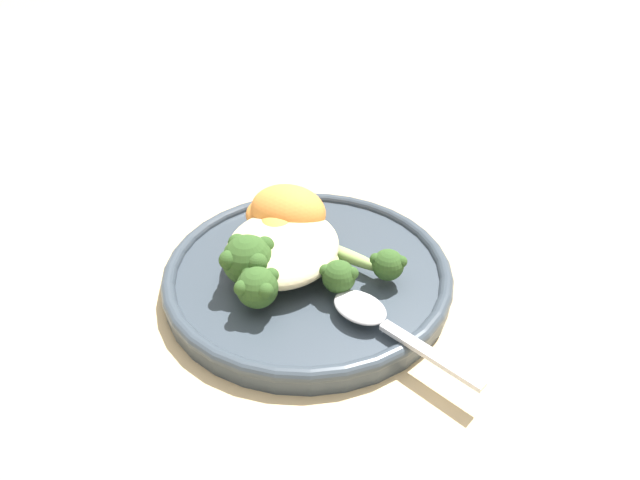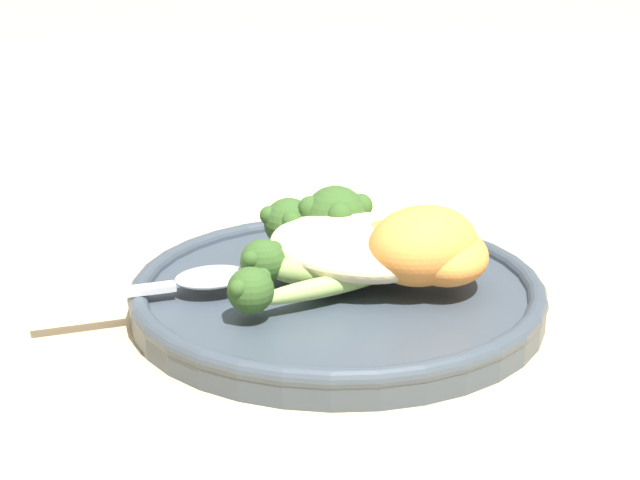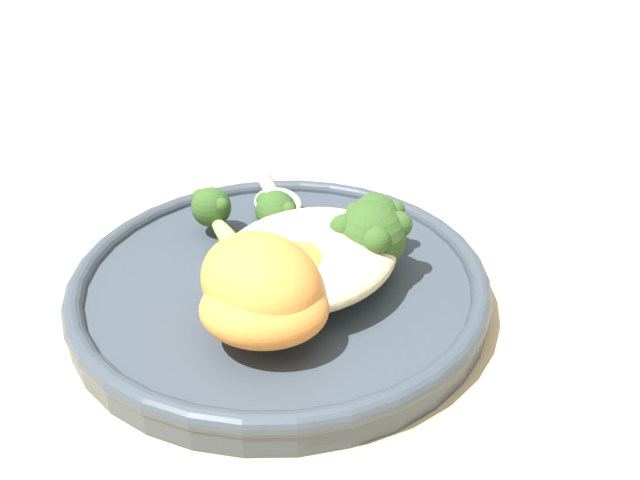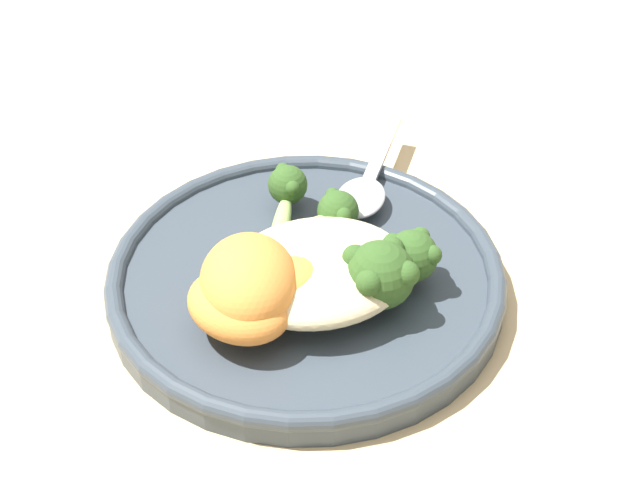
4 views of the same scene
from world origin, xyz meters
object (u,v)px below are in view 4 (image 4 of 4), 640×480
object	(u,v)px
broccoli_stalk_1	(387,257)
sweet_potato_chunk_2	(239,306)
quinoa_mound	(318,271)
plate	(307,284)
broccoli_stalk_3	(284,205)
broccoli_stalk_0	(364,273)
sweet_potato_chunk_0	(296,285)
spoon	(365,188)
broccoli_stalk_2	(318,226)
sweet_potato_chunk_1	(249,282)

from	to	relation	value
broccoli_stalk_1	sweet_potato_chunk_2	bearing A→B (deg)	-147.76
quinoa_mound	sweet_potato_chunk_2	world-z (taller)	sweet_potato_chunk_2
plate	broccoli_stalk_3	bearing A→B (deg)	-92.36
quinoa_mound	broccoli_stalk_0	xyz separation A→B (m)	(-0.02, 0.01, 0.00)
sweet_potato_chunk_0	spoon	xyz separation A→B (m)	(-0.08, -0.09, -0.01)
broccoli_stalk_3	sweet_potato_chunk_2	size ratio (longest dim) A/B	1.60
plate	sweet_potato_chunk_0	xyz separation A→B (m)	(0.02, 0.03, 0.03)
spoon	broccoli_stalk_0	bearing A→B (deg)	-166.25
broccoli_stalk_2	sweet_potato_chunk_2	bearing A→B (deg)	-165.03
broccoli_stalk_3	spoon	size ratio (longest dim) A/B	0.90
sweet_potato_chunk_1	spoon	distance (m)	0.14
plate	broccoli_stalk_1	xyz separation A→B (m)	(-0.04, 0.02, 0.02)
broccoli_stalk_2	sweet_potato_chunk_0	size ratio (longest dim) A/B	1.55
quinoa_mound	broccoli_stalk_2	distance (m)	0.05
spoon	quinoa_mound	bearing A→B (deg)	178.05
sweet_potato_chunk_1	broccoli_stalk_0	bearing A→B (deg)	171.87
quinoa_mound	broccoli_stalk_1	bearing A→B (deg)	179.17
broccoli_stalk_0	broccoli_stalk_3	size ratio (longest dim) A/B	0.84
spoon	sweet_potato_chunk_0	bearing A→B (deg)	174.19
broccoli_stalk_3	sweet_potato_chunk_1	world-z (taller)	sweet_potato_chunk_1
sweet_potato_chunk_0	broccoli_stalk_3	bearing A→B (deg)	-102.33
quinoa_mound	sweet_potato_chunk_1	size ratio (longest dim) A/B	1.57
quinoa_mound	sweet_potato_chunk_0	xyz separation A→B (m)	(0.02, 0.01, 0.00)
broccoli_stalk_0	broccoli_stalk_1	world-z (taller)	broccoli_stalk_0
quinoa_mound	broccoli_stalk_2	bearing A→B (deg)	-108.55
plate	sweet_potato_chunk_0	world-z (taller)	sweet_potato_chunk_0
broccoli_stalk_2	spoon	bearing A→B (deg)	12.56
broccoli_stalk_0	broccoli_stalk_2	world-z (taller)	broccoli_stalk_0
quinoa_mound	sweet_potato_chunk_2	distance (m)	0.05
broccoli_stalk_2	sweet_potato_chunk_1	bearing A→B (deg)	-166.40
broccoli_stalk_1	broccoli_stalk_3	bearing A→B (deg)	143.79
broccoli_stalk_0	broccoli_stalk_3	distance (m)	0.09
plate	sweet_potato_chunk_1	distance (m)	0.06
sweet_potato_chunk_0	sweet_potato_chunk_2	size ratio (longest dim) A/B	0.80
sweet_potato_chunk_0	spoon	size ratio (longest dim) A/B	0.45
sweet_potato_chunk_0	plate	bearing A→B (deg)	-120.36
sweet_potato_chunk_2	broccoli_stalk_3	bearing A→B (deg)	-121.79
broccoli_stalk_0	sweet_potato_chunk_0	distance (m)	0.04
plate	broccoli_stalk_0	xyz separation A→B (m)	(-0.02, 0.03, 0.03)
plate	broccoli_stalk_0	bearing A→B (deg)	127.24
sweet_potato_chunk_0	quinoa_mound	bearing A→B (deg)	-152.87
plate	broccoli_stalk_0	distance (m)	0.05
broccoli_stalk_3	sweet_potato_chunk_2	xyz separation A→B (m)	(0.05, 0.09, 0.01)
broccoli_stalk_3	sweet_potato_chunk_1	distance (m)	0.09
broccoli_stalk_0	spoon	bearing A→B (deg)	112.58
broccoli_stalk_3	spoon	xyz separation A→B (m)	(-0.06, -0.01, -0.01)
plate	quinoa_mound	world-z (taller)	quinoa_mound
broccoli_stalk_2	broccoli_stalk_3	distance (m)	0.03
broccoli_stalk_3	quinoa_mound	bearing A→B (deg)	-156.40
broccoli_stalk_0	sweet_potato_chunk_1	bearing A→B (deg)	-144.34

